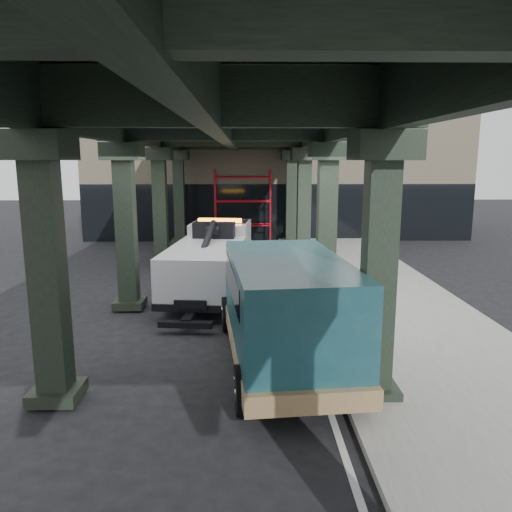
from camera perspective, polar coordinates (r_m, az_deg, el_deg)
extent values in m
plane|color=black|center=(13.60, -1.87, -8.43)|extent=(90.00, 90.00, 0.00)
cube|color=gray|center=(16.07, 14.56, -5.45)|extent=(5.00, 40.00, 0.15)
cube|color=silver|center=(15.57, 4.52, -5.91)|extent=(0.12, 38.00, 0.01)
cube|color=black|center=(9.37, 13.82, -1.75)|extent=(0.55, 0.55, 5.00)
cube|color=black|center=(9.16, 14.47, 12.12)|extent=(1.10, 1.10, 0.50)
cube|color=black|center=(10.13, 13.21, -14.67)|extent=(0.90, 0.90, 0.24)
cube|color=black|center=(15.16, 8.05, 3.20)|extent=(0.55, 0.55, 5.00)
cube|color=black|center=(15.03, 8.29, 11.73)|extent=(1.10, 1.10, 0.50)
cube|color=black|center=(15.64, 7.83, -5.25)|extent=(0.90, 0.90, 0.24)
cube|color=black|center=(21.07, 5.48, 5.40)|extent=(0.55, 0.55, 5.00)
cube|color=black|center=(20.98, 5.60, 11.52)|extent=(1.10, 1.10, 0.50)
cube|color=black|center=(21.41, 5.37, -0.80)|extent=(0.90, 0.90, 0.24)
cube|color=black|center=(27.02, 4.03, 6.62)|extent=(0.55, 0.55, 5.00)
cube|color=black|center=(26.94, 4.10, 11.40)|extent=(1.10, 1.10, 0.50)
cube|color=black|center=(27.29, 3.97, 1.76)|extent=(0.90, 0.90, 0.24)
cube|color=black|center=(9.74, -22.72, -1.81)|extent=(0.55, 0.55, 5.00)
cube|color=black|center=(9.54, -23.72, 11.50)|extent=(1.10, 1.10, 0.50)
cube|color=black|center=(10.47, -21.76, -14.30)|extent=(0.90, 0.90, 0.24)
cube|color=black|center=(15.39, -14.61, 3.07)|extent=(0.55, 0.55, 5.00)
cube|color=black|center=(15.27, -15.02, 11.47)|extent=(1.10, 1.10, 0.50)
cube|color=black|center=(15.86, -14.21, -5.25)|extent=(0.90, 0.90, 0.24)
cube|color=black|center=(21.24, -10.89, 5.29)|extent=(0.55, 0.55, 5.00)
cube|color=black|center=(21.14, -11.11, 11.37)|extent=(1.10, 1.10, 0.50)
cube|color=black|center=(21.58, -10.67, -0.85)|extent=(0.90, 0.90, 0.24)
cube|color=black|center=(27.15, -8.77, 6.54)|extent=(0.55, 0.55, 5.00)
cube|color=black|center=(27.08, -8.91, 11.29)|extent=(1.10, 1.10, 0.50)
cube|color=black|center=(27.42, -8.63, 1.70)|extent=(0.90, 0.90, 0.24)
cube|color=black|center=(15.07, 8.37, 14.78)|extent=(0.35, 32.00, 1.10)
cube|color=black|center=(15.30, -15.17, 14.46)|extent=(0.35, 32.00, 1.10)
cube|color=black|center=(14.88, -3.50, 14.92)|extent=(0.35, 32.00, 1.10)
cube|color=black|center=(14.95, -3.53, 17.59)|extent=(7.40, 32.00, 0.30)
cube|color=#C6B793|center=(32.89, 2.07, 10.01)|extent=(22.00, 10.00, 8.00)
cylinder|color=#B60E19|center=(27.90, -4.61, 5.72)|extent=(0.08, 0.08, 4.00)
cylinder|color=#B60E19|center=(27.10, -4.71, 5.56)|extent=(0.08, 0.08, 4.00)
cylinder|color=#B60E19|center=(27.88, 1.59, 5.74)|extent=(0.08, 0.08, 4.00)
cylinder|color=#B60E19|center=(27.08, 1.67, 5.59)|extent=(0.08, 0.08, 4.00)
cylinder|color=#B60E19|center=(27.96, -1.50, 3.70)|extent=(3.00, 0.08, 0.08)
cylinder|color=#B60E19|center=(27.82, -1.51, 6.35)|extent=(3.00, 0.08, 0.08)
cylinder|color=#B60E19|center=(27.75, -1.53, 9.03)|extent=(3.00, 0.08, 0.08)
cube|color=black|center=(16.95, -5.17, -2.36)|extent=(1.58, 6.79, 0.22)
cube|color=silver|center=(19.01, -4.03, 1.45)|extent=(2.32, 2.36, 1.62)
cube|color=silver|center=(20.01, -3.60, 0.63)|extent=(2.16, 0.84, 0.81)
cube|color=black|center=(19.17, -3.95, 2.89)|extent=(2.08, 1.36, 0.76)
cube|color=silver|center=(15.83, -5.84, -1.15)|extent=(2.60, 4.68, 1.26)
cube|color=orange|center=(18.71, -4.15, 4.08)|extent=(1.63, 0.42, 0.14)
cube|color=black|center=(17.42, -4.82, 2.96)|extent=(1.48, 0.68, 0.54)
cylinder|color=black|center=(15.88, -5.77, 1.36)|extent=(0.54, 3.15, 1.20)
cube|color=black|center=(13.89, -7.50, -6.75)|extent=(0.40, 1.28, 0.16)
cube|color=black|center=(13.32, -8.07, -7.74)|extent=(1.45, 0.37, 0.16)
cylinder|color=black|center=(19.61, -6.73, -0.97)|extent=(0.41, 1.01, 0.99)
cylinder|color=silver|center=(19.61, -6.73, -0.97)|extent=(0.40, 0.58, 0.54)
cylinder|color=black|center=(19.32, -0.98, -1.08)|extent=(0.41, 1.01, 0.99)
cylinder|color=silver|center=(19.32, -0.98, -1.08)|extent=(0.40, 0.58, 0.54)
cylinder|color=black|center=(16.79, -8.72, -3.04)|extent=(0.41, 1.01, 0.99)
cylinder|color=silver|center=(16.79, -8.72, -3.04)|extent=(0.40, 0.58, 0.54)
cylinder|color=black|center=(16.45, -2.01, -3.21)|extent=(0.41, 1.01, 0.99)
cylinder|color=silver|center=(16.45, -2.01, -3.21)|extent=(0.40, 0.58, 0.54)
cylinder|color=black|center=(15.70, -9.71, -4.06)|extent=(0.41, 1.01, 0.99)
cylinder|color=silver|center=(15.70, -9.71, -4.06)|extent=(0.40, 0.58, 0.54)
cylinder|color=black|center=(15.33, -2.52, -4.27)|extent=(0.41, 1.01, 0.99)
cylinder|color=silver|center=(15.33, -2.52, -4.27)|extent=(0.40, 0.58, 0.54)
cube|color=#133C44|center=(13.47, 1.33, -4.07)|extent=(2.32, 1.40, 0.97)
cube|color=#133C44|center=(10.53, 3.59, -5.93)|extent=(2.73, 5.05, 2.10)
cube|color=#92744A|center=(11.21, 3.14, -9.52)|extent=(2.89, 6.24, 0.38)
cube|color=black|center=(12.85, 1.61, -0.84)|extent=(2.14, 0.67, 0.90)
cube|color=black|center=(10.70, 3.32, -2.66)|extent=(2.67, 4.09, 0.59)
cube|color=silver|center=(14.13, 0.99, -5.16)|extent=(2.16, 0.34, 0.32)
cylinder|color=black|center=(13.47, -3.23, -6.61)|extent=(0.39, 0.93, 0.91)
cylinder|color=silver|center=(13.47, -3.23, -6.61)|extent=(0.39, 0.53, 0.50)
cylinder|color=black|center=(13.76, 5.83, -6.27)|extent=(0.39, 0.93, 0.91)
cylinder|color=silver|center=(13.76, 5.83, -6.27)|extent=(0.39, 0.53, 0.50)
cylinder|color=black|center=(9.26, -1.45, -15.03)|extent=(0.39, 0.93, 0.91)
cylinder|color=silver|center=(9.26, -1.45, -15.03)|extent=(0.39, 0.53, 0.50)
cylinder|color=black|center=(9.68, 11.79, -14.08)|extent=(0.39, 0.93, 0.91)
cylinder|color=silver|center=(9.68, 11.79, -14.08)|extent=(0.39, 0.53, 0.50)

